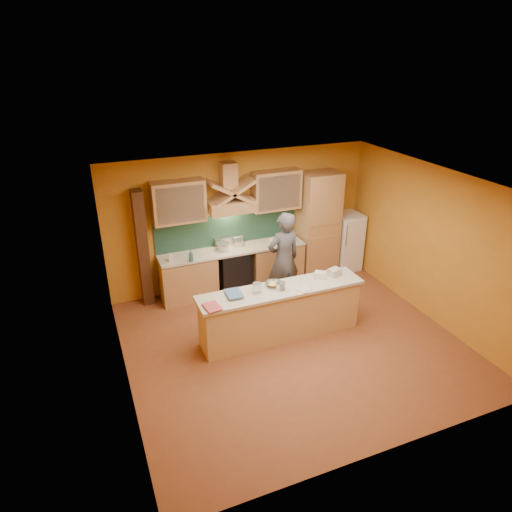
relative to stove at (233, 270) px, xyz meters
name	(u,v)px	position (x,y,z in m)	size (l,w,h in m)	color
floor	(293,343)	(0.30, -2.20, -0.45)	(5.50, 5.00, 0.01)	brown
ceiling	(299,185)	(0.30, -2.20, 2.35)	(5.50, 5.00, 0.01)	white
wall_back	(241,220)	(0.30, 0.30, 0.95)	(5.50, 0.02, 2.80)	#C58126
wall_front	(395,363)	(0.30, -4.70, 0.95)	(5.50, 0.02, 2.80)	#C58126
wall_left	(118,304)	(-2.45, -2.20, 0.95)	(0.02, 5.00, 2.80)	#C58126
wall_right	(433,245)	(3.05, -2.20, 0.95)	(0.02, 5.00, 2.80)	#C58126
base_cabinet_left	(188,279)	(-0.95, 0.00, -0.02)	(1.10, 0.60, 0.86)	tan
base_cabinet_right	(275,263)	(0.95, 0.00, -0.02)	(1.10, 0.60, 0.86)	tan
counter_top	(233,250)	(0.00, 0.00, 0.45)	(3.00, 0.62, 0.04)	beige
stove	(233,270)	(0.00, 0.00, 0.00)	(0.60, 0.58, 0.90)	black
backsplash	(228,229)	(0.00, 0.28, 0.80)	(3.00, 0.03, 0.70)	#1A3A2D
range_hood	(231,206)	(0.00, 0.05, 1.37)	(0.92, 0.50, 0.24)	tan
hood_chimney	(228,175)	(0.00, 0.15, 1.95)	(0.30, 0.30, 0.50)	tan
upper_cabinet_left	(179,202)	(-1.00, 0.12, 1.55)	(1.00, 0.35, 0.80)	tan
upper_cabinet_right	(276,190)	(1.00, 0.12, 1.55)	(1.00, 0.35, 0.80)	tan
pantry_column	(318,225)	(1.95, 0.00, 0.70)	(0.80, 0.60, 2.30)	tan
fridge	(346,241)	(2.70, 0.00, 0.20)	(0.58, 0.60, 1.30)	white
trim_column_left	(143,249)	(-1.75, 0.15, 0.70)	(0.20, 0.30, 2.30)	#472816
island_body	(281,314)	(0.20, -1.90, -0.01)	(2.80, 0.55, 0.88)	tan
island_top	(281,290)	(0.20, -1.90, 0.47)	(2.90, 0.62, 0.05)	beige
person	(283,259)	(0.72, -0.88, 0.49)	(0.69, 0.45, 1.89)	#4C4C51
pot_large	(223,248)	(-0.19, 0.02, 0.52)	(0.21, 0.21, 0.15)	silver
pot_small	(238,243)	(0.16, 0.10, 0.52)	(0.21, 0.21, 0.15)	silver
soap_bottle_a	(170,257)	(-1.28, -0.10, 0.56)	(0.08, 0.08, 0.17)	silver
soap_bottle_b	(191,256)	(-0.92, -0.26, 0.59)	(0.09, 0.10, 0.24)	#2E5F81
bowl_back	(287,239)	(1.20, -0.04, 0.51)	(0.25, 0.25, 0.08)	white
dish_rack	(278,240)	(0.99, -0.05, 0.52)	(0.28, 0.22, 0.10)	white
book_lower	(205,309)	(-1.18, -2.08, 0.51)	(0.24, 0.32, 0.03)	#C2454B
book_upper	(226,295)	(-0.75, -1.82, 0.53)	(0.26, 0.35, 0.03)	#446797
jar_large	(257,288)	(-0.23, -1.87, 0.58)	(0.14, 0.14, 0.17)	white
jar_small	(282,286)	(0.18, -1.95, 0.57)	(0.12, 0.12, 0.14)	silver
kitchen_scale	(280,287)	(0.16, -1.93, 0.55)	(0.13, 0.13, 0.10)	white
mixing_bowl	(274,284)	(0.12, -1.77, 0.53)	(0.27, 0.27, 0.07)	silver
cloth	(305,290)	(0.54, -2.10, 0.50)	(0.21, 0.16, 0.01)	beige
grocery_bag_a	(335,272)	(1.27, -1.83, 0.56)	(0.20, 0.16, 0.13)	beige
grocery_bag_b	(320,275)	(0.99, -1.81, 0.55)	(0.18, 0.14, 0.11)	#EDE3C3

